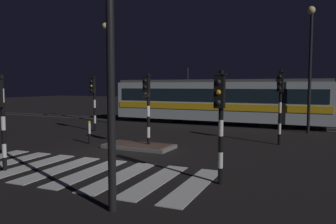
{
  "coord_description": "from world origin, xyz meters",
  "views": [
    {
      "loc": [
        7.51,
        -12.04,
        2.83
      ],
      "look_at": [
        -0.2,
        4.31,
        1.4
      ],
      "focal_mm": 36.01,
      "sensor_mm": 36.0,
      "label": 1
    }
  ],
  "objects": [
    {
      "name": "ground_plane",
      "position": [
        0.0,
        0.0,
        0.0
      ],
      "size": [
        120.0,
        120.0,
        0.0
      ],
      "primitive_type": "plane",
      "color": "black"
    },
    {
      "name": "tram",
      "position": [
        0.35,
        11.54,
        1.75
      ],
      "size": [
        15.64,
        2.58,
        4.15
      ],
      "color": "#B2BCC1",
      "rests_on": "ground"
    },
    {
      "name": "bollard_island_edge",
      "position": [
        -2.84,
        0.97,
        0.56
      ],
      "size": [
        0.12,
        0.12,
        1.11
      ],
      "color": "black",
      "rests_on": "ground"
    },
    {
      "name": "traffic_light_corner_far_left",
      "position": [
        -5.46,
        4.73,
        2.24
      ],
      "size": [
        0.36,
        0.42,
        3.4
      ],
      "color": "black",
      "rests_on": "ground"
    },
    {
      "name": "traffic_light_kerb_mid_left",
      "position": [
        -2.09,
        -4.5,
        2.1
      ],
      "size": [
        0.36,
        0.42,
        3.18
      ],
      "color": "black",
      "rests_on": "ground"
    },
    {
      "name": "rail_near",
      "position": [
        0.0,
        10.83,
        0.01
      ],
      "size": [
        80.0,
        0.12,
        0.03
      ],
      "primitive_type": "cube",
      "color": "#59595E",
      "rests_on": "ground"
    },
    {
      "name": "traffic_light_median_centre",
      "position": [
        0.28,
        1.13,
        2.22
      ],
      "size": [
        0.36,
        0.42,
        3.36
      ],
      "color": "black",
      "rests_on": "ground"
    },
    {
      "name": "rail_far",
      "position": [
        0.0,
        12.26,
        0.01
      ],
      "size": [
        80.0,
        0.12,
        0.03
      ],
      "primitive_type": "cube",
      "color": "#59595E",
      "rests_on": "ground"
    },
    {
      "name": "street_lamp_trackside_left",
      "position": [
        -6.67,
        8.37,
        4.57
      ],
      "size": [
        0.44,
        1.21,
        7.2
      ],
      "color": "black",
      "rests_on": "ground"
    },
    {
      "name": "traffic_light_corner_near_right",
      "position": [
        4.81,
        -2.89,
        2.14
      ],
      "size": [
        0.36,
        0.42,
        3.25
      ],
      "color": "black",
      "rests_on": "ground"
    },
    {
      "name": "traffic_light_corner_far_right",
      "position": [
        5.52,
        4.57,
        2.35
      ],
      "size": [
        0.36,
        0.42,
        3.56
      ],
      "color": "black",
      "rests_on": "ground"
    },
    {
      "name": "crosswalk_zebra",
      "position": [
        -0.0,
        -3.47,
        0.01
      ],
      "size": [
        9.24,
        4.12,
        0.02
      ],
      "color": "silver",
      "rests_on": "ground"
    },
    {
      "name": "traffic_island",
      "position": [
        -0.11,
        1.03,
        0.09
      ],
      "size": [
        3.13,
        1.52,
        0.18
      ],
      "color": "slate",
      "rests_on": "ground"
    },
    {
      "name": "street_lamp_trackside_right",
      "position": [
        6.57,
        9.34,
        4.58
      ],
      "size": [
        0.44,
        1.21,
        7.24
      ],
      "color": "black",
      "rests_on": "ground"
    }
  ]
}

